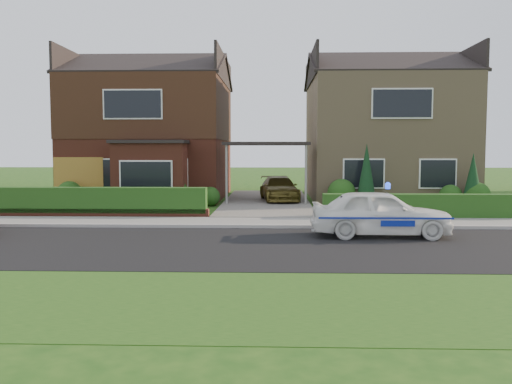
{
  "coord_description": "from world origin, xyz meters",
  "views": [
    {
      "loc": [
        0.33,
        -13.53,
        2.45
      ],
      "look_at": [
        -0.23,
        3.5,
        1.1
      ],
      "focal_mm": 38.0,
      "sensor_mm": 36.0,
      "label": 1
    }
  ],
  "objects": [
    {
      "name": "potted_plant_b",
      "position": [
        -6.61,
        8.81,
        0.38
      ],
      "size": [
        0.53,
        0.53,
        0.76
      ],
      "primitive_type": "imported",
      "rotation": [
        0.0,
        0.0,
        0.85
      ],
      "color": "gray",
      "rests_on": "ground"
    },
    {
      "name": "conifer_a",
      "position": [
        4.2,
        9.2,
        1.3
      ],
      "size": [
        0.9,
        0.9,
        2.6
      ],
      "primitive_type": "cone",
      "color": "black",
      "rests_on": "ground"
    },
    {
      "name": "shrub_left_near",
      "position": [
        -2.4,
        9.6,
        0.42
      ],
      "size": [
        0.84,
        0.84,
        0.84
      ],
      "primitive_type": "sphere",
      "color": "#1A3912",
      "rests_on": "ground"
    },
    {
      "name": "shrub_right_mid",
      "position": [
        7.8,
        9.5,
        0.48
      ],
      "size": [
        0.96,
        0.96,
        0.96
      ],
      "primitive_type": "sphere",
      "color": "#1A3912",
      "rests_on": "ground"
    },
    {
      "name": "kerb",
      "position": [
        0.0,
        3.05,
        0.06
      ],
      "size": [
        60.0,
        0.16,
        0.12
      ],
      "primitive_type": "cube",
      "color": "#9E9993",
      "rests_on": "ground"
    },
    {
      "name": "hedge_left",
      "position": [
        -5.8,
        5.45,
        0.0
      ],
      "size": [
        7.5,
        0.55,
        0.9
      ],
      "primitive_type": "cube",
      "color": "#1A3912",
      "rests_on": "ground"
    },
    {
      "name": "hedge_right",
      "position": [
        5.8,
        5.35,
        0.0
      ],
      "size": [
        7.5,
        0.55,
        0.8
      ],
      "primitive_type": "cube",
      "color": "#1A3912",
      "rests_on": "ground"
    },
    {
      "name": "driveway_car",
      "position": [
        0.58,
        11.08,
        0.66
      ],
      "size": [
        1.98,
        3.88,
        1.08
      ],
      "primitive_type": "imported",
      "rotation": [
        0.0,
        0.0,
        0.13
      ],
      "color": "brown",
      "rests_on": "driveway"
    },
    {
      "name": "shrub_right_near",
      "position": [
        3.2,
        9.4,
        0.6
      ],
      "size": [
        1.2,
        1.2,
        1.2
      ],
      "primitive_type": "sphere",
      "color": "#1A3912",
      "rests_on": "ground"
    },
    {
      "name": "driveway",
      "position": [
        0.0,
        11.0,
        0.06
      ],
      "size": [
        3.8,
        12.0,
        0.12
      ],
      "primitive_type": "cube",
      "color": "#666059",
      "rests_on": "ground"
    },
    {
      "name": "potted_plant_a",
      "position": [
        -3.52,
        6.0,
        0.38
      ],
      "size": [
        0.41,
        0.28,
        0.76
      ],
      "primitive_type": "imported",
      "rotation": [
        0.0,
        0.0,
        0.02
      ],
      "color": "gray",
      "rests_on": "ground"
    },
    {
      "name": "potted_plant_c",
      "position": [
        -2.5,
        6.13,
        0.37
      ],
      "size": [
        0.51,
        0.51,
        0.74
      ],
      "primitive_type": "imported",
      "rotation": [
        0.0,
        0.0,
        1.82
      ],
      "color": "gray",
      "rests_on": "ground"
    },
    {
      "name": "house_right",
      "position": [
        5.8,
        13.99,
        3.66
      ],
      "size": [
        7.5,
        8.06,
        7.25
      ],
      "color": "#9D8460",
      "rests_on": "ground"
    },
    {
      "name": "carport_link",
      "position": [
        0.0,
        10.95,
        2.66
      ],
      "size": [
        3.8,
        3.0,
        2.77
      ],
      "color": "black",
      "rests_on": "ground"
    },
    {
      "name": "dwarf_wall",
      "position": [
        -5.8,
        5.3,
        0.18
      ],
      "size": [
        7.7,
        0.25,
        0.36
      ],
      "primitive_type": "cube",
      "color": "brown",
      "rests_on": "ground"
    },
    {
      "name": "conifer_b",
      "position": [
        8.6,
        9.2,
        1.1
      ],
      "size": [
        0.9,
        0.9,
        2.2
      ],
      "primitive_type": "cone",
      "color": "black",
      "rests_on": "ground"
    },
    {
      "name": "road",
      "position": [
        0.0,
        0.0,
        0.0
      ],
      "size": [
        60.0,
        6.0,
        0.02
      ],
      "primitive_type": "cube",
      "color": "black",
      "rests_on": "ground"
    },
    {
      "name": "garage_door",
      "position": [
        -8.25,
        9.96,
        1.05
      ],
      "size": [
        2.2,
        0.1,
        2.1
      ],
      "primitive_type": "cube",
      "color": "olive",
      "rests_on": "ground"
    },
    {
      "name": "house_left",
      "position": [
        -5.78,
        13.9,
        3.81
      ],
      "size": [
        7.5,
        9.53,
        7.25
      ],
      "color": "brown",
      "rests_on": "ground"
    },
    {
      "name": "sidewalk",
      "position": [
        0.0,
        4.1,
        0.05
      ],
      "size": [
        60.0,
        2.0,
        0.1
      ],
      "primitive_type": "cube",
      "color": "slate",
      "rests_on": "ground"
    },
    {
      "name": "shrub_left_mid",
      "position": [
        -4.0,
        9.3,
        0.66
      ],
      "size": [
        1.32,
        1.32,
        1.32
      ],
      "primitive_type": "sphere",
      "color": "#1A3912",
      "rests_on": "ground"
    },
    {
      "name": "shrub_right_far",
      "position": [
        8.8,
        9.2,
        0.54
      ],
      "size": [
        1.08,
        1.08,
        1.08
      ],
      "primitive_type": "sphere",
      "color": "#1A3912",
      "rests_on": "ground"
    },
    {
      "name": "ground",
      "position": [
        0.0,
        0.0,
        0.0
      ],
      "size": [
        120.0,
        120.0,
        0.0
      ],
      "primitive_type": "plane",
      "color": "#194412",
      "rests_on": "ground"
    },
    {
      "name": "grass_verge",
      "position": [
        0.0,
        -5.0,
        0.0
      ],
      "size": [
        60.0,
        4.0,
        0.01
      ],
      "primitive_type": "cube",
      "color": "#194412",
      "rests_on": "ground"
    },
    {
      "name": "police_car",
      "position": [
        3.31,
        1.58,
        0.66
      ],
      "size": [
        3.56,
        3.9,
        1.48
      ],
      "rotation": [
        0.0,
        0.0,
        1.55
      ],
      "color": "white",
      "rests_on": "ground"
    },
    {
      "name": "shrub_left_far",
      "position": [
        -8.5,
        9.5,
        0.54
      ],
      "size": [
        1.08,
        1.08,
        1.08
      ],
      "primitive_type": "sphere",
      "color": "#1A3912",
      "rests_on": "ground"
    }
  ]
}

